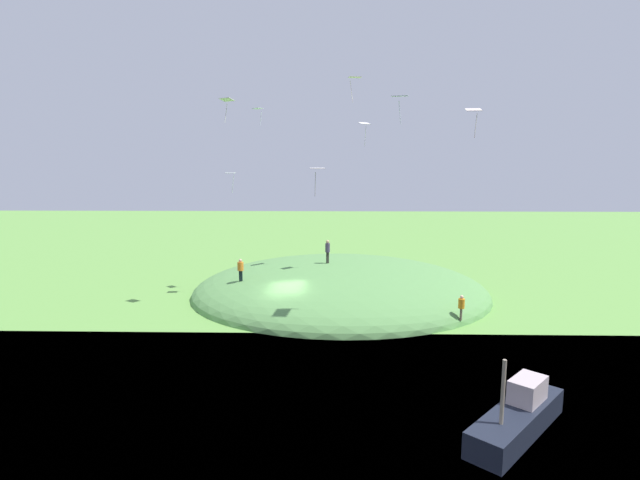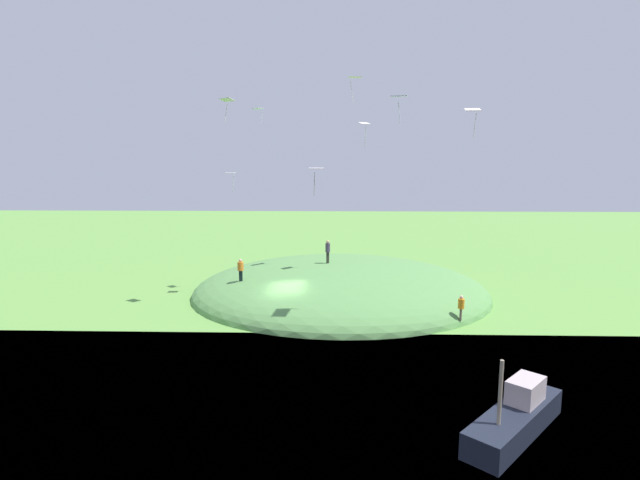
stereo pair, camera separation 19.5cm
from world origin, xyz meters
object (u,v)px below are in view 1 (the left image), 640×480
kite_1 (365,125)px  person_on_hilltop (328,248)px  kite_0 (227,101)px  kite_2 (400,97)px  kite_7 (317,170)px  boat_on_lake (518,416)px  kite_6 (474,111)px  kite_5 (258,109)px  person_walking_path (241,267)px  kite_4 (231,174)px  kite_3 (355,79)px  person_watching_kites (461,305)px

kite_1 → person_on_hilltop: bearing=55.8°
kite_0 → kite_2: 12.72m
kite_0 → kite_7: 11.32m
boat_on_lake → kite_6: bearing=42.2°
boat_on_lake → kite_2: size_ratio=3.42×
kite_7 → kite_0: bearing=39.0°
kite_6 → kite_5: bearing=44.2°
boat_on_lake → person_walking_path: (16.95, 13.76, 2.19)m
boat_on_lake → kite_4: 26.45m
boat_on_lake → kite_1: kite_1 is taller
person_on_hilltop → kite_1: size_ratio=1.09×
kite_2 → kite_6: size_ratio=1.03×
kite_2 → kite_3: (10.16, 2.08, 2.82)m
boat_on_lake → person_watching_kites: (12.49, -1.12, 0.78)m
person_on_hilltop → kite_3: size_ratio=0.95×
boat_on_lake → kite_3: kite_3 is taller
kite_4 → person_on_hilltop: bearing=-89.1°
kite_5 → person_walking_path: bearing=169.1°
kite_2 → kite_3: bearing=11.6°
boat_on_lake → kite_6: 14.57m
person_watching_kites → kite_3: 18.61m
person_walking_path → kite_4: kite_4 is taller
boat_on_lake → kite_7: kite_7 is taller
boat_on_lake → kite_4: kite_4 is taller
person_on_hilltop → kite_3: kite_3 is taller
person_on_hilltop → kite_4: 9.46m
kite_1 → kite_3: size_ratio=0.87×
kite_1 → kite_7: kite_1 is taller
person_walking_path → kite_1: 13.67m
person_watching_kites → kite_7: size_ratio=1.05×
person_on_hilltop → person_watching_kites: (-7.58, -8.56, -2.31)m
person_walking_path → kite_3: kite_3 is taller
kite_3 → boat_on_lake: bearing=-165.4°
person_on_hilltop → kite_0: kite_0 is taller
kite_0 → kite_2: (-6.23, -11.07, -0.68)m
kite_4 → kite_6: 19.46m
kite_4 → kite_7: 13.10m
kite_4 → kite_7: (-11.07, -7.00, 0.37)m
kite_5 → boat_on_lake: bearing=-148.8°
kite_4 → kite_0: bearing=-170.4°
kite_1 → kite_2: bearing=-169.2°
person_watching_kites → kite_0: 20.83m
person_walking_path → kite_7: size_ratio=1.05×
boat_on_lake → kite_5: size_ratio=4.06×
person_watching_kites → kite_0: size_ratio=0.98×
kite_2 → kite_4: 15.49m
kite_6 → kite_7: 8.55m
boat_on_lake → kite_7: bearing=84.3°
kite_1 → kite_2: 7.79m
kite_2 → kite_7: size_ratio=1.00×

